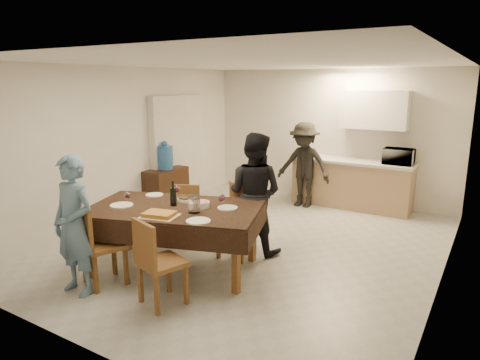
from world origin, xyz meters
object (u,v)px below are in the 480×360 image
Objects in this scene: dining_table at (174,210)px; wine_bottle at (173,193)px; water_pitcher at (194,204)px; microwave at (399,156)px; person_near at (74,226)px; water_jug at (165,157)px; savoury_tart at (159,214)px; person_far at (254,193)px; console at (166,189)px; person_kitchen at (304,165)px.

dining_table is 7.48× the size of wine_bottle.
water_pitcher is 0.42× the size of microwave.
microwave is 0.32× the size of person_near.
water_jug is 3.02m from savoury_tart.
water_jug is 2.55m from person_far.
water_pitcher is 1.12m from person_far.
dining_table is at bearing -46.69° from console.
person_kitchen is at bearing 15.52° from microwave.
microwave is at bearing -118.91° from person_far.
wine_bottle is (1.78, -1.89, 0.59)m from console.
microwave is at bearing 15.52° from person_kitchen.
water_jug is at bearing 28.39° from microwave.
savoury_tart is 0.25× the size of person_kitchen.
person_far is at bearing -82.98° from person_kitchen.
water_jug reaches higher than wine_bottle.
water_jug reaches higher than console.
person_near is at bearing -136.19° from dining_table.
wine_bottle is at bearing 165.96° from water_pitcher.
person_far is at bearing 43.81° from dining_table.
microwave is (3.70, 2.00, 0.05)m from water_jug.
wine_bottle is 1.50× the size of water_pitcher.
person_near is at bearing -66.83° from console.
water_pitcher is 0.13× the size of person_near.
person_far is at bearing 72.53° from savoury_tart.
dining_table is at bearing 64.63° from microwave.
wine_bottle is 0.19× the size of person_far.
console is 3.00m from water_pitcher.
dining_table is 3.50m from person_kitchen.
dining_table is 0.21m from wine_bottle.
person_near reaches higher than savoury_tart.
person_far reaches higher than dining_table.
person_near reaches higher than microwave.
person_far reaches higher than water_pitcher.
wine_bottle reaches higher than savoury_tart.
microwave is 3.19m from person_far.
microwave is at bearing 69.16° from water_pitcher.
wine_bottle is at bearing -46.74° from water_jug.
console is at bearing 113.49° from person_near.
person_kitchen is (-0.30, 2.44, -0.03)m from person_far.
dining_table is 2.68m from water_jug.
savoury_tart reaches higher than dining_table.
console is 2.63m from person_kitchen.
person_kitchen is at bearing 91.63° from water_pitcher.
savoury_tart is at bearing -127.15° from water_pitcher.
person_near is at bearing 64.14° from microwave.
microwave is at bearing 67.74° from savoury_tart.
person_near is at bearing -134.13° from savoury_tart.
wine_bottle is at bearing 54.65° from person_far.
dining_table is 5.50× the size of water_jug.
console is at bearing -143.31° from person_kitchen.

